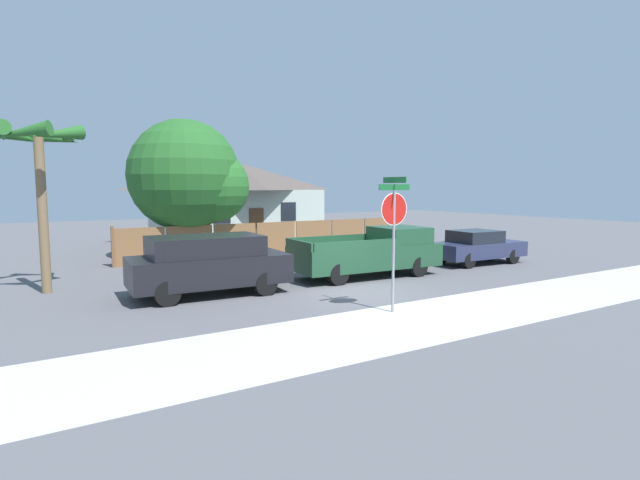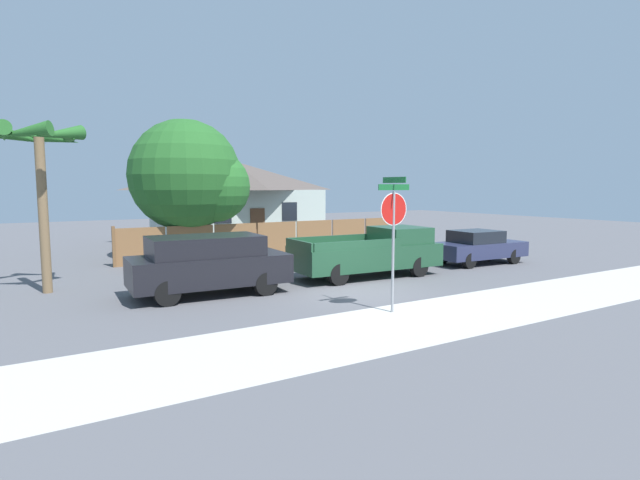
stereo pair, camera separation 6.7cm
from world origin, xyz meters
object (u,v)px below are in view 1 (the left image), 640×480
(palm_tree, at_px, (39,149))
(orange_pickup, at_px, (371,253))
(house, at_px, (235,199))
(red_suv, at_px, (209,263))
(stop_sign, at_px, (394,220))
(oak_tree, at_px, (191,178))
(parked_sedan, at_px, (477,247))

(palm_tree, xyz_separation_m, orange_pickup, (10.16, -2.87, -3.47))
(house, relative_size, orange_pickup, 1.81)
(red_suv, bearing_deg, stop_sign, -50.19)
(house, bearing_deg, red_suv, -114.89)
(oak_tree, height_order, orange_pickup, oak_tree)
(oak_tree, bearing_deg, house, 55.50)
(oak_tree, relative_size, parked_sedan, 1.49)
(parked_sedan, bearing_deg, orange_pickup, -176.54)
(stop_sign, bearing_deg, red_suv, 126.87)
(red_suv, height_order, stop_sign, stop_sign)
(house, relative_size, palm_tree, 1.98)
(oak_tree, relative_size, orange_pickup, 1.12)
(stop_sign, bearing_deg, house, 79.64)
(palm_tree, xyz_separation_m, stop_sign, (7.43, -7.34, -1.95))
(house, xyz_separation_m, oak_tree, (-5.11, -7.44, 1.14))
(palm_tree, bearing_deg, house, 47.89)
(house, height_order, palm_tree, palm_tree)
(oak_tree, height_order, stop_sign, oak_tree)
(palm_tree, relative_size, stop_sign, 1.46)
(orange_pickup, bearing_deg, house, 89.53)
(red_suv, relative_size, parked_sedan, 1.13)
(orange_pickup, bearing_deg, palm_tree, 167.54)
(orange_pickup, xyz_separation_m, parked_sedan, (5.61, 0.02, -0.14))
(house, relative_size, stop_sign, 2.89)
(oak_tree, distance_m, red_suv, 8.44)
(palm_tree, height_order, stop_sign, palm_tree)
(orange_pickup, bearing_deg, oak_tree, 121.13)
(orange_pickup, bearing_deg, stop_sign, -118.04)
(red_suv, bearing_deg, parked_sedan, 3.31)
(oak_tree, distance_m, parked_sedan, 12.77)
(palm_tree, height_order, orange_pickup, palm_tree)
(oak_tree, distance_m, stop_sign, 12.40)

